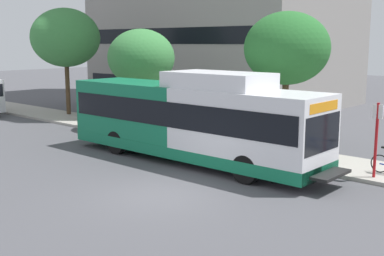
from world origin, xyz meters
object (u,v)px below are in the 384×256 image
(transit_bus, at_px, (191,120))
(street_tree_near_stop, at_px, (287,49))
(street_tree_mid_block, at_px, (141,58))
(bus_stop_sign_pole, at_px, (376,134))
(street_tree_far_block, at_px, (66,38))

(transit_bus, height_order, street_tree_near_stop, street_tree_near_stop)
(transit_bus, height_order, street_tree_mid_block, street_tree_mid_block)
(bus_stop_sign_pole, distance_m, street_tree_near_stop, 5.85)
(bus_stop_sign_pole, distance_m, street_tree_mid_block, 13.90)
(street_tree_near_stop, bearing_deg, bus_stop_sign_pole, -111.90)
(transit_bus, bearing_deg, street_tree_far_block, 74.67)
(bus_stop_sign_pole, relative_size, street_tree_mid_block, 0.49)
(transit_bus, bearing_deg, street_tree_mid_block, 61.63)
(street_tree_near_stop, relative_size, street_tree_mid_block, 1.11)
(bus_stop_sign_pole, bearing_deg, street_tree_mid_block, 82.96)
(bus_stop_sign_pole, height_order, street_tree_far_block, street_tree_far_block)
(street_tree_near_stop, xyz_separation_m, street_tree_mid_block, (-0.23, 8.86, -0.57))
(transit_bus, relative_size, street_tree_near_stop, 2.07)
(bus_stop_sign_pole, height_order, street_tree_near_stop, street_tree_near_stop)
(street_tree_far_block, bearing_deg, street_tree_near_stop, -89.63)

